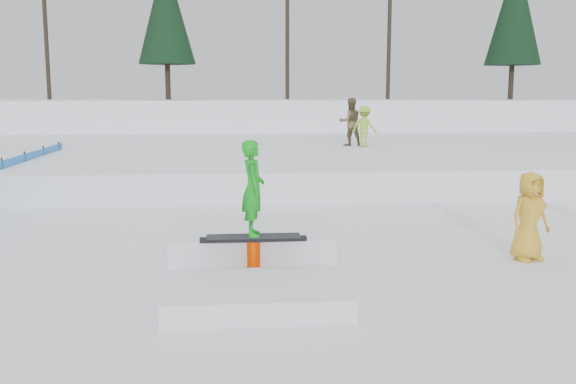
{
  "coord_description": "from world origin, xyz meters",
  "views": [
    {
      "loc": [
        -0.47,
        -8.91,
        2.8
      ],
      "look_at": [
        0.5,
        2.0,
        1.1
      ],
      "focal_mm": 40.0,
      "sensor_mm": 36.0,
      "label": 1
    }
  ],
  "objects": [
    {
      "name": "ground",
      "position": [
        0.0,
        0.0,
        0.0
      ],
      "size": [
        120.0,
        120.0,
        0.0
      ],
      "primitive_type": "plane",
      "color": "white"
    },
    {
      "name": "snow_berm",
      "position": [
        0.0,
        30.0,
        1.2
      ],
      "size": [
        60.0,
        14.0,
        2.4
      ],
      "primitive_type": "cube",
      "color": "white",
      "rests_on": "ground"
    },
    {
      "name": "snow_midrise",
      "position": [
        0.0,
        16.0,
        0.4
      ],
      "size": [
        50.0,
        18.0,
        0.8
      ],
      "primitive_type": "cube",
      "color": "white",
      "rests_on": "ground"
    },
    {
      "name": "treeline",
      "position": [
        6.18,
        28.28,
        7.45
      ],
      "size": [
        40.24,
        4.22,
        10.5
      ],
      "color": "black",
      "rests_on": "snow_berm"
    },
    {
      "name": "walker_olive",
      "position": [
        4.06,
        15.22,
        1.7
      ],
      "size": [
        0.95,
        0.78,
        1.79
      ],
      "primitive_type": "imported",
      "rotation": [
        0.0,
        0.0,
        3.26
      ],
      "color": "brown",
      "rests_on": "snow_midrise"
    },
    {
      "name": "walker_ygreen",
      "position": [
        4.47,
        14.61,
        1.56
      ],
      "size": [
        1.12,
        1.03,
        1.51
      ],
      "primitive_type": "imported",
      "rotation": [
        0.0,
        0.0,
        2.51
      ],
      "color": "#95C432",
      "rests_on": "snow_midrise"
    },
    {
      "name": "spectator_yellow",
      "position": [
        4.5,
        1.24,
        0.75
      ],
      "size": [
        0.84,
        0.68,
        1.5
      ],
      "primitive_type": "imported",
      "rotation": [
        0.0,
        0.0,
        0.31
      ],
      "color": "gold",
      "rests_on": "ground"
    },
    {
      "name": "jib_rail_feature",
      "position": [
        -0.16,
        1.05,
        0.3
      ],
      "size": [
        2.6,
        4.4,
        2.11
      ],
      "color": "white",
      "rests_on": "ground"
    }
  ]
}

